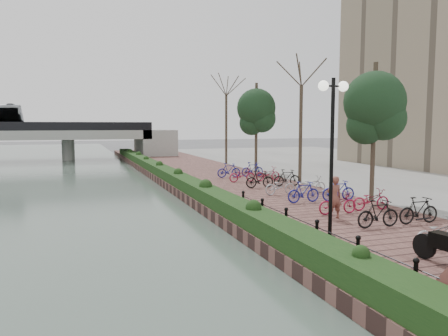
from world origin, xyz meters
name	(u,v)px	position (x,y,z in m)	size (l,w,h in m)	color
ground	(332,307)	(0.00, 0.00, 0.00)	(220.00, 220.00, 0.00)	#59595B
promenade	(232,186)	(4.00, 17.50, 0.25)	(8.00, 75.00, 0.50)	brown
inland_pavement	(432,176)	(20.00, 17.50, 0.25)	(24.00, 75.00, 0.50)	gray
hedge	(171,175)	(0.60, 20.00, 0.80)	(1.10, 56.00, 0.60)	black
chain_fence	(336,242)	(1.40, 2.00, 0.85)	(0.10, 14.10, 0.70)	black
lamppost	(332,124)	(2.15, 3.46, 4.11)	(1.02, 0.32, 5.03)	black
pedestrian	(334,197)	(4.00, 6.07, 1.32)	(0.60, 0.39, 1.65)	brown
bicycle_parking	(308,188)	(5.50, 10.64, 0.97)	(2.40, 19.89, 1.00)	#B2B1B6
street_trees	(330,132)	(8.00, 12.68, 3.69)	(3.20, 37.12, 6.80)	#33271E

